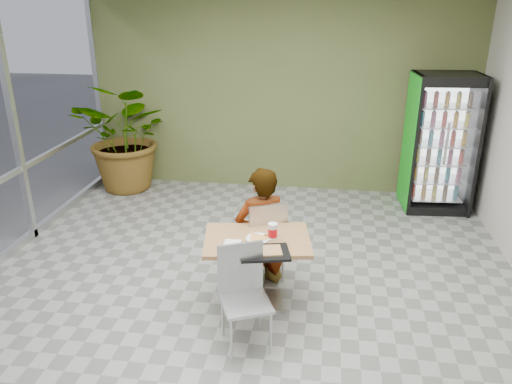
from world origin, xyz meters
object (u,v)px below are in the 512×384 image
chair_far (265,235)px  soda_cup (273,232)px  beverage_fridge (440,144)px  dining_table (257,257)px  potted_plant (128,136)px  chair_near (243,287)px  cafeteria_tray (265,253)px  seated_woman (261,238)px

chair_far → soda_cup: chair_far is taller
beverage_fridge → soda_cup: bearing=-130.5°
dining_table → potted_plant: size_ratio=0.64×
chair_near → cafeteria_tray: (0.16, 0.27, 0.21)m
seated_woman → beverage_fridge: beverage_fridge is taller
soda_cup → chair_near: bearing=-108.7°
dining_table → cafeteria_tray: 0.40m
chair_near → beverage_fridge: (2.28, 3.46, 0.44)m
seated_woman → potted_plant: bearing=-74.2°
dining_table → potted_plant: potted_plant is taller
seated_woman → soda_cup: 0.60m
dining_table → cafeteria_tray: (0.11, -0.31, 0.23)m
chair_near → soda_cup: bearing=47.6°
chair_near → cafeteria_tray: size_ratio=2.07×
chair_far → cafeteria_tray: (0.09, -0.74, 0.20)m
dining_table → beverage_fridge: (2.24, 2.88, 0.45)m
soda_cup → potted_plant: (-2.66, 2.99, 0.05)m
dining_table → potted_plant: (-2.51, 2.99, 0.35)m
chair_far → soda_cup: size_ratio=5.79×
chair_far → potted_plant: (-2.53, 2.56, 0.32)m
chair_far → beverage_fridge: size_ratio=0.49×
soda_cup → beverage_fridge: bearing=54.0°
chair_near → seated_woman: seated_woman is taller
soda_cup → cafeteria_tray: soda_cup is taller
seated_woman → potted_plant: 3.56m
cafeteria_tray → beverage_fridge: bearing=56.3°
chair_near → soda_cup: 0.67m
chair_far → beverage_fridge: (2.22, 2.44, 0.42)m
dining_table → chair_near: size_ratio=1.21×
potted_plant → chair_near: bearing=-55.3°
chair_far → chair_near: (-0.06, -1.01, -0.02)m
dining_table → potted_plant: bearing=130.0°
dining_table → soda_cup: bearing=1.8°
seated_woman → potted_plant: potted_plant is taller
chair_near → cafeteria_tray: chair_near is taller
chair_far → cafeteria_tray: size_ratio=2.13×
dining_table → chair_near: chair_near is taller
cafeteria_tray → beverage_fridge: (2.13, 3.19, 0.23)m
dining_table → chair_near: 0.58m
soda_cup → cafeteria_tray: 0.32m
chair_far → chair_near: 1.01m
cafeteria_tray → beverage_fridge: size_ratio=0.23×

